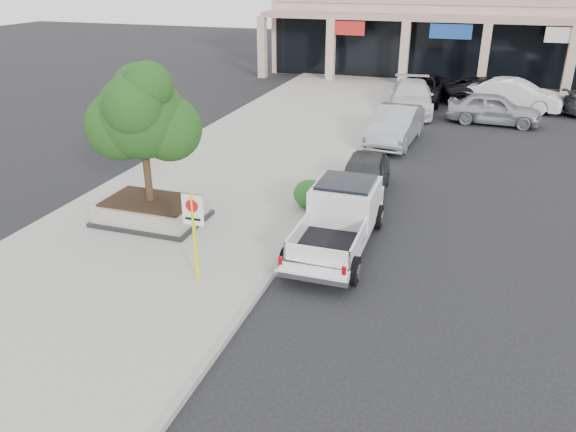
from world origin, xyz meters
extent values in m
plane|color=black|center=(0.00, 0.00, 0.00)|extent=(120.00, 120.00, 0.00)
cube|color=gray|center=(-5.50, 6.00, 0.07)|extent=(8.00, 52.00, 0.15)
cube|color=gray|center=(-1.55, 6.00, 0.07)|extent=(0.20, 52.00, 0.15)
cube|color=tan|center=(8.00, 34.00, 4.50)|extent=(40.00, 10.00, 9.00)
cube|color=gray|center=(8.00, 27.90, 4.30)|extent=(40.00, 2.20, 0.35)
cube|color=tan|center=(-12.00, 27.05, 2.10)|extent=(0.55, 0.55, 4.20)
cube|color=black|center=(8.00, 28.95, 2.00)|extent=(39.20, 0.08, 3.90)
cube|color=black|center=(-6.13, 2.21, 0.21)|extent=(3.20, 2.20, 0.12)
cube|color=#A59B8A|center=(-6.13, 2.21, 0.52)|extent=(3.00, 2.00, 0.50)
cube|color=black|center=(-6.13, 2.21, 0.80)|extent=(2.70, 1.70, 0.06)
cylinder|color=#311D13|center=(-6.13, 2.21, 1.93)|extent=(0.22, 0.22, 2.20)
sphere|color=#0E360F|center=(-6.13, 2.21, 3.43)|extent=(2.50, 2.50, 2.50)
sphere|color=#0E360F|center=(-5.43, 2.51, 3.03)|extent=(1.90, 1.90, 1.90)
sphere|color=#0E360F|center=(-6.43, 2.71, 4.03)|extent=(1.60, 1.60, 1.60)
cylinder|color=yellow|center=(-3.14, -0.60, 1.30)|extent=(0.09, 0.09, 2.30)
cube|color=white|center=(-3.14, -0.60, 2.05)|extent=(0.55, 0.03, 0.78)
cylinder|color=red|center=(-3.14, -0.63, 2.17)|extent=(0.32, 0.02, 0.32)
ellipsoid|color=#144816|center=(-1.80, 4.74, 0.62)|extent=(1.10, 0.99, 0.93)
imported|color=#2E2F33|center=(-0.47, 6.80, 0.70)|extent=(1.95, 4.19, 1.39)
imported|color=#94979C|center=(-0.41, 13.49, 0.81)|extent=(2.10, 5.06, 1.63)
imported|color=silver|center=(-0.50, 19.70, 0.82)|extent=(2.99, 5.92, 1.65)
imported|color=black|center=(-0.27, 22.42, 0.77)|extent=(2.92, 5.71, 1.54)
imported|color=#999CA1|center=(3.78, 18.45, 0.78)|extent=(4.66, 2.10, 1.56)
imported|color=silver|center=(4.89, 22.11, 0.83)|extent=(5.31, 2.81, 1.66)
imported|color=black|center=(3.67, 23.10, 0.76)|extent=(5.87, 3.61, 1.52)
camera|label=1|loc=(2.88, -11.41, 7.31)|focal=35.00mm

